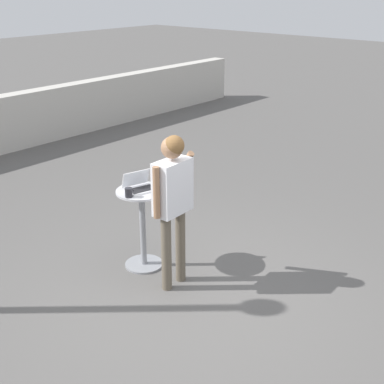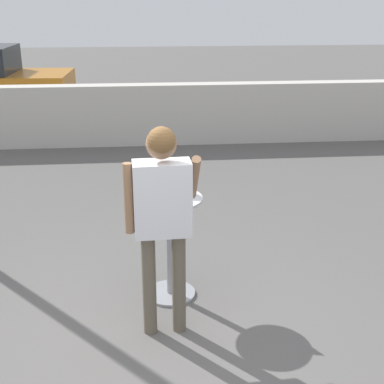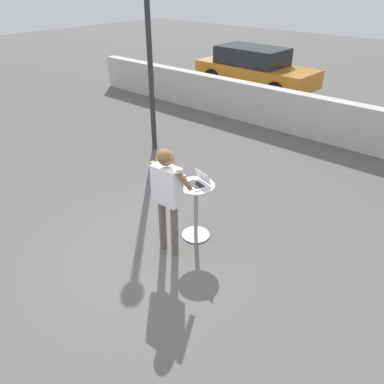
# 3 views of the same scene
# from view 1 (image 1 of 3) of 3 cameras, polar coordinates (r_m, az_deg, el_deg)

# --- Properties ---
(ground_plane) EXTENTS (50.00, 50.00, 0.00)m
(ground_plane) POSITION_cam_1_polar(r_m,az_deg,el_deg) (5.76, 0.19, -11.63)
(ground_plane) COLOR #5B5956
(cafe_table) EXTENTS (0.58, 0.58, 0.96)m
(cafe_table) POSITION_cam_1_polar(r_m,az_deg,el_deg) (6.19, -5.30, -3.21)
(cafe_table) COLOR gray
(cafe_table) RESTS_ON ground_plane
(laptop) EXTENTS (0.40, 0.36, 0.20)m
(laptop) POSITION_cam_1_polar(r_m,az_deg,el_deg) (6.05, -5.57, 0.67)
(laptop) COLOR silver
(laptop) RESTS_ON cafe_table
(coffee_mug) EXTENTS (0.12, 0.08, 0.11)m
(coffee_mug) POSITION_cam_1_polar(r_m,az_deg,el_deg) (5.84, -6.76, -0.06)
(coffee_mug) COLOR #232328
(coffee_mug) RESTS_ON cafe_table
(standing_person) EXTENTS (0.57, 0.39, 1.72)m
(standing_person) POSITION_cam_1_polar(r_m,az_deg,el_deg) (5.56, -2.08, -0.02)
(standing_person) COLOR brown
(standing_person) RESTS_ON ground_plane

